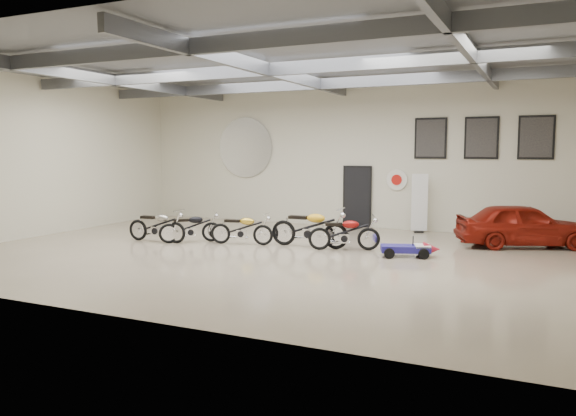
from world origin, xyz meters
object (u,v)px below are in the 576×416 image
at_px(motorcycle_yellow, 309,227).
at_px(motorcycle_black, 190,227).
at_px(motorcycle_red, 344,232).
at_px(go_kart, 411,246).
at_px(motorcycle_gold, 242,228).
at_px(motorcycle_silver, 157,225).
at_px(vintage_car, 523,225).
at_px(banner_stand, 419,204).

bearing_deg(motorcycle_yellow, motorcycle_black, -169.78).
height_order(motorcycle_yellow, motorcycle_red, motorcycle_yellow).
bearing_deg(go_kart, motorcycle_gold, 162.97).
height_order(motorcycle_black, motorcycle_red, motorcycle_red).
bearing_deg(motorcycle_yellow, motorcycle_gold, -169.48).
relative_size(motorcycle_red, go_kart, 1.26).
xyz_separation_m(motorcycle_silver, motorcycle_black, (0.96, 0.34, -0.04)).
height_order(motorcycle_black, motorcycle_yellow, motorcycle_yellow).
height_order(motorcycle_silver, motorcycle_gold, motorcycle_silver).
distance_m(motorcycle_silver, motorcycle_yellow, 4.59).
bearing_deg(motorcycle_gold, motorcycle_black, 179.13).
height_order(go_kart, vintage_car, vintage_car).
height_order(banner_stand, vintage_car, banner_stand).
xyz_separation_m(motorcycle_black, motorcycle_gold, (1.56, 0.31, 0.01)).
bearing_deg(motorcycle_silver, motorcycle_gold, 12.34).
relative_size(banner_stand, motorcycle_gold, 1.05).
xyz_separation_m(motorcycle_silver, vintage_car, (9.90, 3.66, 0.12)).
bearing_deg(banner_stand, motorcycle_red, -120.33).
distance_m(banner_stand, motorcycle_black, 7.49).
xyz_separation_m(motorcycle_silver, go_kart, (7.36, 0.82, -0.23)).
xyz_separation_m(banner_stand, go_kart, (0.69, -4.34, -0.68)).
xyz_separation_m(motorcycle_black, motorcycle_red, (4.55, 0.68, 0.03)).
distance_m(motorcycle_red, go_kart, 1.88).
bearing_deg(banner_stand, motorcycle_yellow, -132.85).
distance_m(motorcycle_black, go_kart, 6.42).
height_order(motorcycle_silver, vintage_car, vintage_car).
distance_m(motorcycle_silver, vintage_car, 10.55).
height_order(motorcycle_red, vintage_car, vintage_car).
distance_m(motorcycle_gold, vintage_car, 7.97).
xyz_separation_m(motorcycle_red, vintage_car, (4.39, 2.64, 0.12)).
distance_m(banner_stand, go_kart, 4.45).
distance_m(motorcycle_yellow, go_kart, 2.92).
bearing_deg(motorcycle_gold, motorcycle_red, -4.81).
xyz_separation_m(banner_stand, motorcycle_black, (-5.71, -4.82, -0.50)).
bearing_deg(motorcycle_red, motorcycle_black, 166.14).
bearing_deg(motorcycle_yellow, banner_stand, 60.53).
bearing_deg(motorcycle_black, banner_stand, 0.08).
xyz_separation_m(motorcycle_gold, motorcycle_red, (2.99, 0.37, 0.02)).
bearing_deg(motorcycle_black, motorcycle_red, -31.59).
height_order(banner_stand, motorcycle_gold, banner_stand).
relative_size(motorcycle_black, motorcycle_yellow, 0.80).
relative_size(motorcycle_yellow, vintage_car, 0.61).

